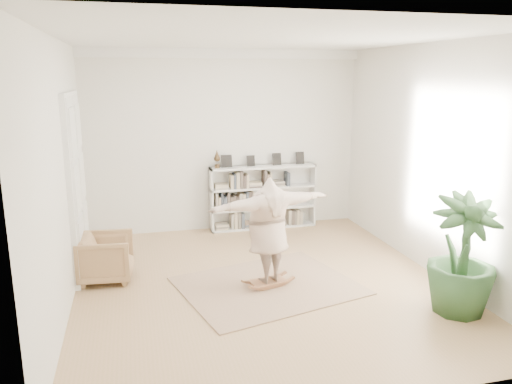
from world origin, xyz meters
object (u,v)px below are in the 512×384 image
rocker_board (268,282)px  houseplant (462,255)px  bookshelf (263,198)px  person (268,228)px  armchair (106,257)px

rocker_board → houseplant: 2.75m
bookshelf → person: size_ratio=1.13×
bookshelf → person: bearing=-103.2°
bookshelf → armchair: bookshelf is taller
person → houseplant: person is taller
person → houseplant: size_ratio=1.21×
rocker_board → houseplant: size_ratio=0.37×
bookshelf → person: (-0.69, -2.93, 0.29)m
houseplant → rocker_board: bearing=147.9°
person → rocker_board: bearing=-67.4°
armchair → houseplant: (4.60, -2.27, 0.44)m
armchair → person: 2.57m
bookshelf → armchair: (-3.04, -2.07, -0.27)m
armchair → rocker_board: 2.52m
rocker_board → person: size_ratio=0.30×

